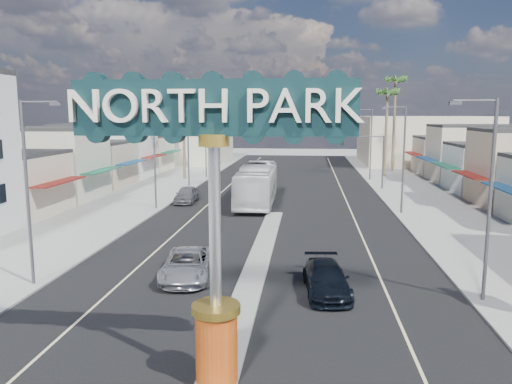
% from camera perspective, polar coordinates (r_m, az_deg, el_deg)
% --- Properties ---
extents(ground, '(160.00, 160.00, 0.00)m').
position_cam_1_polar(ground, '(43.13, 2.25, -2.27)').
color(ground, gray).
rests_on(ground, ground).
extents(road, '(20.00, 120.00, 0.01)m').
position_cam_1_polar(road, '(43.13, 2.25, -2.26)').
color(road, black).
rests_on(road, ground).
extents(median_island, '(1.30, 30.00, 0.16)m').
position_cam_1_polar(median_island, '(27.63, 0.06, -8.50)').
color(median_island, gray).
rests_on(median_island, ground).
extents(sidewalk_left, '(8.00, 120.00, 0.12)m').
position_cam_1_polar(sidewalk_left, '(46.16, -15.38, -1.77)').
color(sidewalk_left, gray).
rests_on(sidewalk_left, ground).
extents(sidewalk_right, '(8.00, 120.00, 0.12)m').
position_cam_1_polar(sidewalk_right, '(44.49, 20.57, -2.41)').
color(sidewalk_right, gray).
rests_on(sidewalk_right, ground).
extents(storefront_row_left, '(12.00, 42.00, 6.00)m').
position_cam_1_polar(storefront_row_left, '(61.58, -19.81, 3.38)').
color(storefront_row_left, beige).
rests_on(storefront_row_left, ground).
extents(storefront_row_right, '(12.00, 42.00, 6.00)m').
position_cam_1_polar(storefront_row_right, '(59.43, 26.96, 2.76)').
color(storefront_row_right, '#B7B29E').
rests_on(storefront_row_right, ground).
extents(backdrop_far_left, '(20.00, 20.00, 8.00)m').
position_cam_1_polar(backdrop_far_left, '(90.77, -9.90, 6.01)').
color(backdrop_far_left, '#B7B29E').
rests_on(backdrop_far_left, ground).
extents(backdrop_far_right, '(20.00, 20.00, 8.00)m').
position_cam_1_polar(backdrop_far_right, '(89.44, 18.50, 5.64)').
color(backdrop_far_right, beige).
rests_on(backdrop_far_right, ground).
extents(gateway_sign, '(8.20, 1.50, 9.15)m').
position_cam_1_polar(gateway_sign, '(14.66, -4.77, -0.58)').
color(gateway_sign, red).
rests_on(gateway_sign, median_island).
extents(traffic_signal_left, '(5.09, 0.45, 6.00)m').
position_cam_1_polar(traffic_signal_left, '(57.61, -5.99, 4.79)').
color(traffic_signal_left, '#47474C').
rests_on(traffic_signal_left, ground).
extents(traffic_signal_right, '(5.09, 0.45, 6.00)m').
position_cam_1_polar(traffic_signal_right, '(56.74, 12.54, 4.56)').
color(traffic_signal_right, '#47474C').
rests_on(traffic_signal_right, ground).
extents(streetlight_l_near, '(2.03, 0.22, 9.00)m').
position_cam_1_polar(streetlight_l_near, '(26.03, -24.43, 0.88)').
color(streetlight_l_near, '#47474C').
rests_on(streetlight_l_near, ground).
extents(streetlight_l_mid, '(2.03, 0.22, 9.00)m').
position_cam_1_polar(streetlight_l_mid, '(44.35, -11.33, 4.48)').
color(streetlight_l_mid, '#47474C').
rests_on(streetlight_l_mid, ground).
extents(streetlight_l_far, '(2.03, 0.22, 9.00)m').
position_cam_1_polar(streetlight_l_far, '(65.64, -5.63, 5.98)').
color(streetlight_l_far, '#47474C').
rests_on(streetlight_l_far, ground).
extents(streetlight_r_near, '(2.03, 0.22, 9.00)m').
position_cam_1_polar(streetlight_r_near, '(23.76, 24.86, 0.16)').
color(streetlight_r_near, '#47474C').
rests_on(streetlight_r_near, ground).
extents(streetlight_r_mid, '(2.03, 0.22, 9.00)m').
position_cam_1_polar(streetlight_r_mid, '(43.06, 16.32, 4.17)').
color(streetlight_r_mid, '#47474C').
rests_on(streetlight_r_mid, ground).
extents(streetlight_r_far, '(2.03, 0.22, 9.00)m').
position_cam_1_polar(streetlight_r_far, '(64.78, 12.87, 5.76)').
color(streetlight_r_far, '#47474C').
rests_on(streetlight_r_far, ground).
extents(palm_left_far, '(2.60, 2.60, 13.10)m').
position_cam_1_polar(palm_left_far, '(64.26, -8.37, 11.61)').
color(palm_left_far, brown).
rests_on(palm_left_far, ground).
extents(palm_right_mid, '(2.60, 2.60, 12.10)m').
position_cam_1_polar(palm_right_mid, '(69.04, 14.78, 10.47)').
color(palm_right_mid, brown).
rests_on(palm_right_mid, ground).
extents(palm_right_far, '(2.60, 2.60, 14.10)m').
position_cam_1_polar(palm_right_far, '(75.35, 15.67, 11.64)').
color(palm_right_far, brown).
rests_on(palm_right_far, ground).
extents(suv_left, '(2.95, 5.46, 1.46)m').
position_cam_1_polar(suv_left, '(26.00, -7.85, -8.21)').
color(suv_left, '#B5B5BB').
rests_on(suv_left, ground).
extents(suv_right, '(2.41, 4.99, 1.40)m').
position_cam_1_polar(suv_right, '(23.93, 8.04, -9.81)').
color(suv_right, black).
rests_on(suv_right, ground).
extents(car_parked_left, '(2.03, 4.64, 1.56)m').
position_cam_1_polar(car_parked_left, '(47.87, -7.94, -0.29)').
color(car_parked_left, slate).
rests_on(car_parked_left, ground).
extents(city_bus, '(3.31, 13.28, 3.68)m').
position_cam_1_polar(city_bus, '(46.81, 0.13, 0.91)').
color(city_bus, silver).
rests_on(city_bus, ground).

